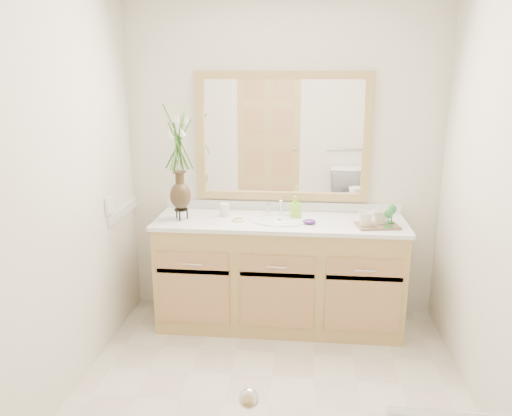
# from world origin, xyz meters

# --- Properties ---
(floor) EXTENTS (2.60, 2.60, 0.00)m
(floor) POSITION_xyz_m (0.00, 0.00, 0.00)
(floor) COLOR beige
(floor) RESTS_ON ground
(wall_back) EXTENTS (2.40, 0.02, 2.40)m
(wall_back) POSITION_xyz_m (0.00, 1.30, 1.20)
(wall_back) COLOR beige
(wall_back) RESTS_ON floor
(wall_front) EXTENTS (2.40, 0.02, 2.40)m
(wall_front) POSITION_xyz_m (0.00, -1.30, 1.20)
(wall_front) COLOR beige
(wall_front) RESTS_ON floor
(wall_left) EXTENTS (0.02, 2.60, 2.40)m
(wall_left) POSITION_xyz_m (-1.20, 0.00, 1.20)
(wall_left) COLOR beige
(wall_left) RESTS_ON floor
(wall_right) EXTENTS (0.02, 2.60, 2.40)m
(wall_right) POSITION_xyz_m (1.20, 0.00, 1.20)
(wall_right) COLOR beige
(wall_right) RESTS_ON floor
(vanity) EXTENTS (1.80, 0.55, 0.80)m
(vanity) POSITION_xyz_m (0.00, 1.01, 0.40)
(vanity) COLOR tan
(vanity) RESTS_ON floor
(counter) EXTENTS (1.84, 0.57, 0.03)m
(counter) POSITION_xyz_m (0.00, 1.01, 0.82)
(counter) COLOR white
(counter) RESTS_ON vanity
(sink) EXTENTS (0.38, 0.34, 0.23)m
(sink) POSITION_xyz_m (0.00, 1.00, 0.78)
(sink) COLOR white
(sink) RESTS_ON counter
(mirror) EXTENTS (1.32, 0.04, 0.97)m
(mirror) POSITION_xyz_m (0.00, 1.28, 1.41)
(mirror) COLOR white
(mirror) RESTS_ON wall_back
(switch_plate) EXTENTS (0.02, 0.12, 0.12)m
(switch_plate) POSITION_xyz_m (-1.19, 0.76, 0.98)
(switch_plate) COLOR white
(switch_plate) RESTS_ON wall_left
(door) EXTENTS (0.80, 0.03, 2.00)m
(door) POSITION_xyz_m (-0.30, -1.29, 1.00)
(door) COLOR tan
(door) RESTS_ON floor
(flower_vase) EXTENTS (0.18, 0.18, 0.75)m
(flower_vase) POSITION_xyz_m (-0.73, 0.97, 1.34)
(flower_vase) COLOR black
(flower_vase) RESTS_ON counter
(tumbler) EXTENTS (0.07, 0.07, 0.10)m
(tumbler) POSITION_xyz_m (-0.42, 1.08, 0.88)
(tumbler) COLOR beige
(tumbler) RESTS_ON counter
(soap_dish) EXTENTS (0.10, 0.10, 0.03)m
(soap_dish) POSITION_xyz_m (-0.30, 0.97, 0.84)
(soap_dish) COLOR beige
(soap_dish) RESTS_ON counter
(soap_bottle) EXTENTS (0.08, 0.08, 0.14)m
(soap_bottle) POSITION_xyz_m (0.11, 1.11, 0.90)
(soap_bottle) COLOR #93DC33
(soap_bottle) RESTS_ON counter
(purple_dish) EXTENTS (0.10, 0.09, 0.03)m
(purple_dish) POSITION_xyz_m (0.22, 0.94, 0.85)
(purple_dish) COLOR #47236B
(purple_dish) RESTS_ON counter
(tray) EXTENTS (0.32, 0.24, 0.01)m
(tray) POSITION_xyz_m (0.69, 0.92, 0.84)
(tray) COLOR brown
(tray) RESTS_ON counter
(mug_left) EXTENTS (0.12, 0.12, 0.11)m
(mug_left) POSITION_xyz_m (0.60, 0.89, 0.90)
(mug_left) COLOR beige
(mug_left) RESTS_ON tray
(mug_right) EXTENTS (0.15, 0.15, 0.11)m
(mug_right) POSITION_xyz_m (0.72, 0.95, 0.90)
(mug_right) COLOR beige
(mug_right) RESTS_ON tray
(goblet_front) EXTENTS (0.06, 0.06, 0.14)m
(goblet_front) POSITION_xyz_m (0.76, 0.87, 0.94)
(goblet_front) COLOR #267433
(goblet_front) RESTS_ON tray
(goblet_back) EXTENTS (0.06, 0.06, 0.14)m
(goblet_back) POSITION_xyz_m (0.80, 0.97, 0.94)
(goblet_back) COLOR #267433
(goblet_back) RESTS_ON tray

